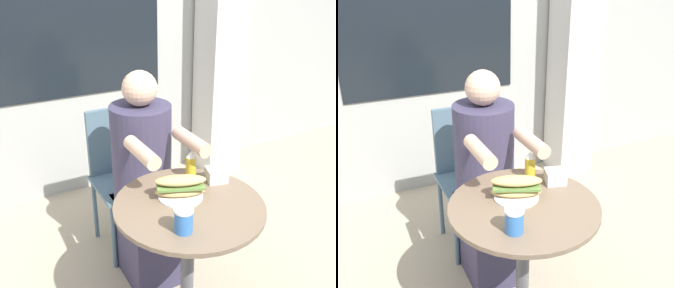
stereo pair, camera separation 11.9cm
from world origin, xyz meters
TOP-DOWN VIEW (x-y plane):
  - storefront_wall at (0.00, 1.61)m, footprint 8.00×0.09m
  - lattice_pillar at (1.13, 1.40)m, footprint 0.31×0.31m
  - cafe_table at (0.00, 0.00)m, footprint 0.64×0.64m
  - diner_chair at (0.03, 0.84)m, footprint 0.38×0.38m
  - seated_diner at (0.03, 0.49)m, footprint 0.32×0.57m
  - sandwich_on_plate at (-0.01, 0.06)m, footprint 0.23×0.19m
  - drink_cup at (-0.12, -0.15)m, footprint 0.07×0.07m
  - napkin_box at (0.21, 0.11)m, footprint 0.11×0.11m
  - condiment_bottle at (0.12, 0.19)m, footprint 0.05×0.05m

SIDE VIEW (x-z plane):
  - seated_diner at x=0.03m, z-range -0.07..1.11m
  - diner_chair at x=0.03m, z-range 0.09..0.96m
  - cafe_table at x=0.00m, z-range 0.16..0.90m
  - napkin_box at x=0.21m, z-range 0.73..0.79m
  - sandwich_on_plate at x=-0.01m, z-range 0.73..0.83m
  - drink_cup at x=-0.12m, z-range 0.73..0.83m
  - condiment_bottle at x=0.12m, z-range 0.73..0.87m
  - lattice_pillar at x=1.13m, z-range 0.00..2.40m
  - storefront_wall at x=0.00m, z-range 0.00..2.80m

